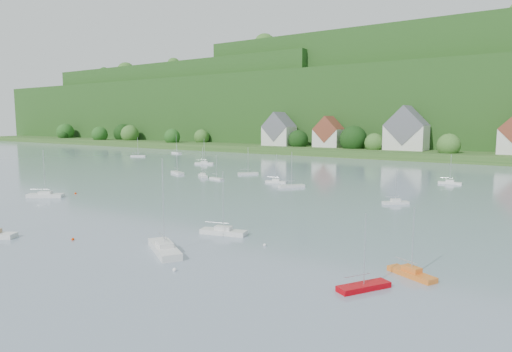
# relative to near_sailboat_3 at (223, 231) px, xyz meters

# --- Properties ---
(far_shore_strip) EXTENTS (600.00, 60.00, 3.00)m
(far_shore_strip) POSITION_rel_near_sailboat_3_xyz_m (-21.97, 152.64, 1.06)
(far_shore_strip) COLOR #264B1C
(far_shore_strip) RESTS_ON ground
(forested_ridge) EXTENTS (620.00, 181.22, 69.89)m
(forested_ridge) POSITION_rel_near_sailboat_3_xyz_m (-21.57, 221.21, 22.44)
(forested_ridge) COLOR #1B4516
(forested_ridge) RESTS_ON ground
(village_building_0) EXTENTS (14.00, 10.40, 16.00)m
(village_building_0) POSITION_rel_near_sailboat_3_xyz_m (-76.97, 139.64, 9.07)
(village_building_0) COLOR beige
(village_building_0) RESTS_ON far_shore_strip
(village_building_1) EXTENTS (12.00, 9.36, 14.00)m
(village_building_1) POSITION_rel_near_sailboat_3_xyz_m (-51.97, 141.64, 8.31)
(village_building_1) COLOR beige
(village_building_1) RESTS_ON far_shore_strip
(village_building_2) EXTENTS (16.00, 11.44, 18.00)m
(village_building_2) POSITION_rel_near_sailboat_3_xyz_m (-16.97, 140.64, 9.83)
(village_building_2) COLOR beige
(village_building_2) RESTS_ON far_shore_strip
(near_sailboat_3) EXTENTS (6.44, 3.27, 8.37)m
(near_sailboat_3) POSITION_rel_near_sailboat_3_xyz_m (0.00, 0.00, 0.00)
(near_sailboat_3) COLOR silver
(near_sailboat_3) RESTS_ON ground
(near_sailboat_4) EXTENTS (7.94, 6.08, 10.74)m
(near_sailboat_4) POSITION_rel_near_sailboat_3_xyz_m (-0.41, -10.23, 0.07)
(near_sailboat_4) COLOR silver
(near_sailboat_4) RESTS_ON ground
(near_sailboat_5) EXTENTS (5.14, 3.44, 6.78)m
(near_sailboat_5) POSITION_rel_near_sailboat_3_xyz_m (25.06, -2.46, -0.05)
(near_sailboat_5) COLOR orange
(near_sailboat_5) RESTS_ON ground
(near_sailboat_6) EXTENTS (6.78, 5.43, 9.28)m
(near_sailboat_6) POSITION_rel_near_sailboat_3_xyz_m (-46.82, 3.03, 0.03)
(near_sailboat_6) COLOR silver
(near_sailboat_6) RESTS_ON ground
(near_sailboat_7) EXTENTS (3.81, 5.11, 6.87)m
(near_sailboat_7) POSITION_rel_near_sailboat_3_xyz_m (22.49, -8.27, -0.13)
(near_sailboat_7) COLOR #A70109
(near_sailboat_7) RESTS_ON ground
(mooring_buoy_1) EXTENTS (0.43, 0.43, 0.43)m
(mooring_buoy_1) POSITION_rel_near_sailboat_3_xyz_m (5.10, -14.23, -0.44)
(mooring_buoy_1) COLOR silver
(mooring_buoy_1) RESTS_ON ground
(mooring_buoy_2) EXTENTS (0.38, 0.38, 0.38)m
(mooring_buoy_2) POSITION_rel_near_sailboat_3_xyz_m (-13.83, -12.96, -0.44)
(mooring_buoy_2) COLOR red
(mooring_buoy_2) RESTS_ON ground
(mooring_buoy_3) EXTENTS (0.42, 0.42, 0.42)m
(mooring_buoy_3) POSITION_rel_near_sailboat_3_xyz_m (-45.56, 8.76, -0.44)
(mooring_buoy_3) COLOR red
(mooring_buoy_3) RESTS_ON ground
(mooring_buoy_4) EXTENTS (0.40, 0.40, 0.40)m
(mooring_buoy_4) POSITION_rel_near_sailboat_3_xyz_m (7.56, -1.57, -0.44)
(mooring_buoy_4) COLOR silver
(mooring_buoy_4) RESTS_ON ground
(far_sailboat_cluster) EXTENTS (195.50, 72.16, 8.71)m
(far_sailboat_cluster) POSITION_rel_near_sailboat_3_xyz_m (-8.31, 70.22, -0.07)
(far_sailboat_cluster) COLOR silver
(far_sailboat_cluster) RESTS_ON ground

